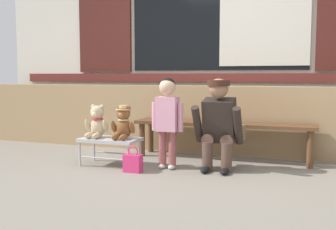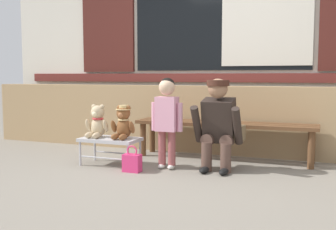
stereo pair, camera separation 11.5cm
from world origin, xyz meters
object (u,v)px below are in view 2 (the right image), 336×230
wooden_bench_long (224,128)px  handbag_on_ground (132,162)px  teddy_bear_plain (97,122)px  teddy_bear_with_hat (123,123)px  child_standing (167,113)px  small_display_bench (110,141)px  adult_crouching (219,124)px

wooden_bench_long → handbag_on_ground: bearing=-127.8°
teddy_bear_plain → teddy_bear_with_hat: same height
wooden_bench_long → child_standing: (-0.45, -0.67, 0.22)m
small_display_bench → teddy_bear_plain: teddy_bear_plain is taller
wooden_bench_long → handbag_on_ground: wooden_bench_long is taller
teddy_bear_plain → teddy_bear_with_hat: (0.32, 0.00, 0.01)m
child_standing → handbag_on_ground: (-0.28, -0.27, -0.50)m
small_display_bench → adult_crouching: size_ratio=0.67×
adult_crouching → handbag_on_ground: adult_crouching is taller
wooden_bench_long → child_standing: child_standing is taller
small_display_bench → adult_crouching: adult_crouching is taller
small_display_bench → handbag_on_ground: 0.45m
small_display_bench → handbag_on_ground: small_display_bench is taller
teddy_bear_with_hat → child_standing: 0.50m
teddy_bear_with_hat → adult_crouching: adult_crouching is taller
small_display_bench → child_standing: child_standing is taller
teddy_bear_with_hat → wooden_bench_long: bearing=38.3°
wooden_bench_long → teddy_bear_with_hat: (-0.93, -0.73, 0.10)m
teddy_bear_with_hat → handbag_on_ground: teddy_bear_with_hat is taller
teddy_bear_plain → adult_crouching: bearing=8.0°
wooden_bench_long → handbag_on_ground: size_ratio=7.72×
teddy_bear_with_hat → handbag_on_ground: bearing=-44.7°
teddy_bear_with_hat → small_display_bench: bearing=-179.2°
adult_crouching → handbag_on_ground: size_ratio=3.49×
teddy_bear_plain → teddy_bear_with_hat: 0.32m
teddy_bear_with_hat → handbag_on_ground: (0.20, -0.20, -0.38)m
wooden_bench_long → teddy_bear_with_hat: bearing=-141.7°
teddy_bear_plain → child_standing: size_ratio=0.38×
teddy_bear_plain → adult_crouching: 1.35m
teddy_bear_plain → handbag_on_ground: teddy_bear_plain is taller
adult_crouching → handbag_on_ground: bearing=-154.4°
teddy_bear_with_hat → child_standing: child_standing is taller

